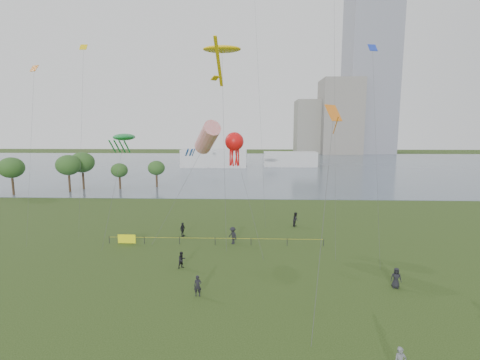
{
  "coord_description": "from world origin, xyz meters",
  "views": [
    {
      "loc": [
        1.24,
        -22.57,
        12.78
      ],
      "look_at": [
        0.0,
        10.0,
        8.0
      ],
      "focal_mm": 26.0,
      "sensor_mm": 36.0,
      "label": 1
    }
  ],
  "objects": [
    {
      "name": "spectator_f",
      "position": [
        -2.98,
        2.56,
        0.82
      ],
      "size": [
        0.61,
        0.42,
        1.64
      ],
      "primitive_type": "imported",
      "rotation": [
        0.0,
        0.0,
        0.05
      ],
      "color": "black",
      "rests_on": "ground_plane"
    },
    {
      "name": "fence",
      "position": [
        -9.07,
        14.6,
        0.55
      ],
      "size": [
        24.07,
        0.07,
        1.05
      ],
      "color": "black",
      "rests_on": "ground_plane"
    },
    {
      "name": "lake",
      "position": [
        0.0,
        100.0,
        0.02
      ],
      "size": [
        400.0,
        120.0,
        0.08
      ],
      "primitive_type": "cube",
      "color": "#4F5E6D",
      "rests_on": "ground_plane"
    },
    {
      "name": "kite_stingray",
      "position": [
        -2.6,
        20.83,
        22.22
      ],
      "size": [
        4.63,
        9.92,
        22.69
      ],
      "rotation": [
        0.0,
        0.0,
        0.08
      ],
      "color": "#3F3F42"
    },
    {
      "name": "pavilion_right",
      "position": [
        14.0,
        98.0,
        2.5
      ],
      "size": [
        18.0,
        7.0,
        5.0
      ],
      "primitive_type": "cube",
      "color": "silver",
      "rests_on": "ground_plane"
    },
    {
      "name": "small_kites",
      "position": [
        -4.04,
        19.4,
        24.53
      ],
      "size": [
        37.89,
        11.88,
        11.86
      ],
      "color": "yellow"
    },
    {
      "name": "building_mid",
      "position": [
        46.0,
        162.0,
        19.0
      ],
      "size": [
        20.0,
        20.0,
        38.0
      ],
      "primitive_type": "cube",
      "color": "slate",
      "rests_on": "ground_plane"
    },
    {
      "name": "spectator_c",
      "position": [
        -7.2,
        17.5,
        0.85
      ],
      "size": [
        0.78,
        1.08,
        1.7
      ],
      "primitive_type": "imported",
      "rotation": [
        0.0,
        0.0,
        1.16
      ],
      "color": "black",
      "rests_on": "ground_plane"
    },
    {
      "name": "spectator_g",
      "position": [
        6.92,
        22.34,
        0.96
      ],
      "size": [
        1.05,
        1.15,
        1.91
      ],
      "primitive_type": "imported",
      "rotation": [
        0.0,
        0.0,
        1.12
      ],
      "color": "black",
      "rests_on": "ground_plane"
    },
    {
      "name": "kite_octopus",
      "position": [
        -1.01,
        18.75,
        11.25
      ],
      "size": [
        4.46,
        9.54,
        12.44
      ],
      "rotation": [
        0.0,
        0.0,
        0.22
      ],
      "color": "#3F3F42"
    },
    {
      "name": "kite_delta",
      "position": [
        7.61,
        5.77,
        13.47
      ],
      "size": [
        3.81,
        10.53,
        14.75
      ],
      "rotation": [
        0.0,
        0.0,
        0.09
      ],
      "color": "#3F3F42"
    },
    {
      "name": "spectator_a",
      "position": [
        -5.31,
        7.92,
        0.79
      ],
      "size": [
        0.97,
        0.96,
        1.57
      ],
      "primitive_type": "imported",
      "rotation": [
        0.0,
        0.0,
        0.76
      ],
      "color": "black",
      "rests_on": "ground_plane"
    },
    {
      "name": "tower",
      "position": [
        62.0,
        168.0,
        60.0
      ],
      "size": [
        24.0,
        24.0,
        120.0
      ],
      "primitive_type": "cube",
      "color": "slate",
      "rests_on": "ground_plane"
    },
    {
      "name": "building_low",
      "position": [
        32.0,
        168.0,
        14.0
      ],
      "size": [
        16.0,
        18.0,
        28.0
      ],
      "primitive_type": "cube",
      "color": "gray",
      "rests_on": "ground_plane"
    },
    {
      "name": "trees",
      "position": [
        -35.36,
        47.57,
        5.26
      ],
      "size": [
        29.66,
        14.78,
        7.94
      ],
      "color": "#39281A",
      "rests_on": "ground_plane"
    },
    {
      "name": "kite_creature",
      "position": [
        -13.64,
        17.15,
        11.85
      ],
      "size": [
        2.35,
        6.84,
        12.28
      ],
      "rotation": [
        0.0,
        0.0,
        -0.32
      ],
      "color": "#3F3F42"
    },
    {
      "name": "kite_windsock",
      "position": [
        -3.98,
        16.85,
        11.83
      ],
      "size": [
        7.97,
        5.24,
        13.81
      ],
      "rotation": [
        0.0,
        0.0,
        0.14
      ],
      "color": "#3F3F42"
    },
    {
      "name": "spectator_b",
      "position": [
        -1.0,
        14.97,
        0.97
      ],
      "size": [
        1.38,
        1.42,
        1.95
      ],
      "primitive_type": "imported",
      "rotation": [
        0.0,
        0.0,
        -0.85
      ],
      "color": "black",
      "rests_on": "ground_plane"
    },
    {
      "name": "spectator_d",
      "position": [
        12.87,
        4.55,
        0.84
      ],
      "size": [
        0.91,
        0.68,
        1.69
      ],
      "primitive_type": "imported",
      "rotation": [
        0.0,
        0.0,
        -0.18
      ],
      "color": "black",
      "rests_on": "ground_plane"
    },
    {
      "name": "pavilion_left",
      "position": [
        -12.0,
        95.0,
        3.0
      ],
      "size": [
        22.0,
        8.0,
        6.0
      ],
      "primitive_type": "cube",
      "color": "silver",
      "rests_on": "ground_plane"
    },
    {
      "name": "ground_plane",
      "position": [
        0.0,
        0.0,
        0.0
      ],
      "size": [
        400.0,
        400.0,
        0.0
      ],
      "primitive_type": "plane",
      "color": "#203310"
    }
  ]
}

